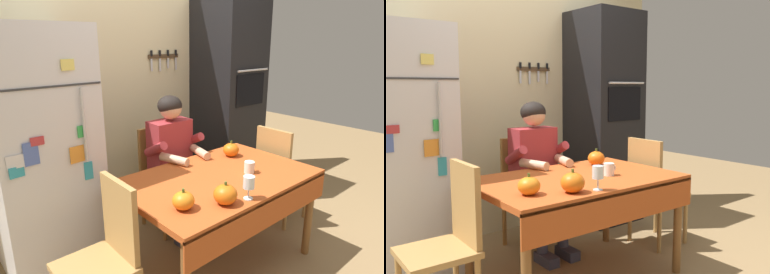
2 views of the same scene
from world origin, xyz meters
TOP-DOWN VIEW (x-y plane):
  - ground_plane at (0.00, 0.00)m, footprint 10.00×10.00m
  - back_wall_assembly at (0.05, 1.35)m, footprint 3.70×0.13m
  - refrigerator at (-0.95, 0.96)m, footprint 0.68×0.71m
  - wall_oven at (1.05, 1.00)m, footprint 0.60×0.64m
  - dining_table at (0.00, 0.08)m, footprint 1.40×0.90m
  - chair_behind_person at (0.05, 0.87)m, footprint 0.40×0.40m
  - seated_person at (0.05, 0.68)m, footprint 0.47×0.55m
  - chair_left_side at (-0.90, 0.12)m, footprint 0.40×0.40m
  - chair_right_side at (0.90, 0.19)m, footprint 0.40×0.40m
  - coffee_mug at (0.21, -0.01)m, footprint 0.10×0.08m
  - wine_glass at (-0.12, -0.28)m, footprint 0.07×0.07m
  - pumpkin_large at (0.38, 0.33)m, footprint 0.14×0.14m
  - pumpkin_medium at (-0.27, -0.22)m, footprint 0.15×0.15m
  - pumpkin_small at (-0.51, -0.11)m, footprint 0.13×0.13m

SIDE VIEW (x-z plane):
  - ground_plane at x=0.00m, z-range 0.00..0.00m
  - chair_behind_person at x=0.05m, z-range 0.05..0.98m
  - chair_left_side at x=-0.90m, z-range 0.05..0.98m
  - chair_right_side at x=0.90m, z-range 0.05..0.98m
  - dining_table at x=0.00m, z-range 0.29..1.03m
  - seated_person at x=0.05m, z-range 0.11..1.36m
  - coffee_mug at x=0.21m, z-range 0.74..0.83m
  - pumpkin_small at x=-0.51m, z-range 0.73..0.86m
  - pumpkin_large at x=0.38m, z-range 0.73..0.86m
  - pumpkin_medium at x=-0.27m, z-range 0.73..0.87m
  - wine_glass at x=-0.12m, z-range 0.77..0.92m
  - refrigerator at x=-0.95m, z-range 0.00..1.80m
  - wall_oven at x=1.05m, z-range 0.00..2.10m
  - back_wall_assembly at x=0.05m, z-range 0.00..2.60m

